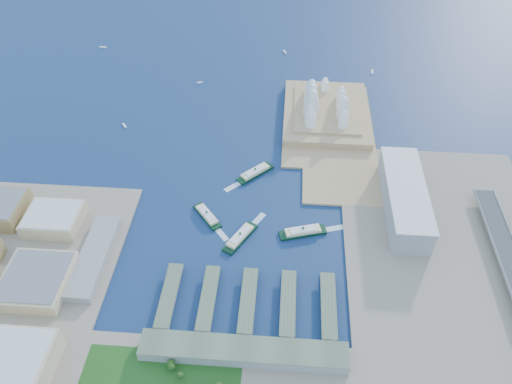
# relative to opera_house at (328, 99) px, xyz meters

# --- Properties ---
(ground) EXTENTS (3000.00, 3000.00, 0.00)m
(ground) POSITION_rel_opera_house_xyz_m (-105.00, -280.00, -32.00)
(ground) COLOR #0E2543
(ground) RESTS_ON ground
(east_land) EXTENTS (240.00, 500.00, 3.00)m
(east_land) POSITION_rel_opera_house_xyz_m (135.00, -330.00, -30.50)
(east_land) COLOR gray
(east_land) RESTS_ON ground
(peninsula) EXTENTS (135.00, 220.00, 3.00)m
(peninsula) POSITION_rel_opera_house_xyz_m (2.50, -20.00, -30.50)
(peninsula) COLOR tan
(peninsula) RESTS_ON ground
(opera_house) EXTENTS (134.00, 180.00, 58.00)m
(opera_house) POSITION_rel_opera_house_xyz_m (0.00, 0.00, 0.00)
(opera_house) COLOR white
(opera_house) RESTS_ON peninsula
(toaster_building) EXTENTS (45.00, 155.00, 35.00)m
(toaster_building) POSITION_rel_opera_house_xyz_m (90.00, -200.00, -11.50)
(toaster_building) COLOR gray
(toaster_building) RESTS_ON east_land
(west_buildings) EXTENTS (200.00, 280.00, 27.00)m
(west_buildings) POSITION_rel_opera_house_xyz_m (-355.00, -350.00, -15.50)
(west_buildings) COLOR olive
(west_buildings) RESTS_ON west_land
(ferry_wharves) EXTENTS (184.00, 90.00, 9.30)m
(ferry_wharves) POSITION_rel_opera_house_xyz_m (-91.00, -355.00, -27.35)
(ferry_wharves) COLOR #505F48
(ferry_wharves) RESTS_ON ground
(terminal_building) EXTENTS (200.00, 28.00, 12.00)m
(terminal_building) POSITION_rel_opera_house_xyz_m (-90.00, -415.00, -23.00)
(terminal_building) COLOR gray
(terminal_building) RESTS_ON south_land
(ferry_a) EXTENTS (41.52, 47.72, 9.58)m
(ferry_a) POSITION_rel_opera_house_xyz_m (-153.14, -230.86, -27.21)
(ferry_a) COLOR black
(ferry_a) RESTS_ON ground
(ferry_b) EXTENTS (49.93, 49.47, 10.59)m
(ferry_b) POSITION_rel_opera_house_xyz_m (-99.55, -145.02, -26.70)
(ferry_b) COLOR black
(ferry_b) RESTS_ON ground
(ferry_c) EXTENTS (39.39, 54.76, 10.41)m
(ferry_c) POSITION_rel_opera_house_xyz_m (-108.36, -263.71, -26.80)
(ferry_c) COLOR black
(ferry_c) RESTS_ON ground
(ferry_d) EXTENTS (58.60, 29.97, 10.75)m
(ferry_d) POSITION_rel_opera_house_xyz_m (-34.12, -249.60, -26.63)
(ferry_d) COLOR black
(ferry_d) RESTS_ON ground
(boat_a) EXTENTS (9.81, 11.68, 2.37)m
(boat_a) POSITION_rel_opera_house_xyz_m (-308.25, -47.64, -30.82)
(boat_a) COLOR white
(boat_a) RESTS_ON ground
(boat_b) EXTENTS (9.73, 6.03, 2.48)m
(boat_b) POSITION_rel_opera_house_xyz_m (-212.86, 86.17, -30.76)
(boat_b) COLOR white
(boat_b) RESTS_ON ground
(boat_c) EXTENTS (5.66, 13.52, 2.95)m
(boat_c) POSITION_rel_opera_house_xyz_m (85.57, 144.72, -30.53)
(boat_c) COLOR white
(boat_c) RESTS_ON ground
(boat_d) EXTENTS (14.09, 4.05, 2.35)m
(boat_d) POSITION_rel_opera_house_xyz_m (-417.74, 201.27, -30.83)
(boat_d) COLOR white
(boat_d) RESTS_ON ground
(boat_e) EXTENTS (7.93, 12.27, 2.88)m
(boat_e) POSITION_rel_opera_house_xyz_m (-71.37, 208.64, -30.56)
(boat_e) COLOR white
(boat_e) RESTS_ON ground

